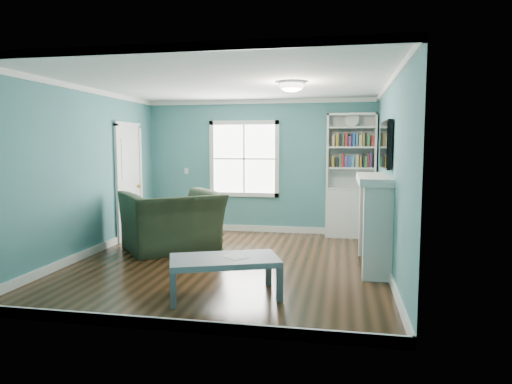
# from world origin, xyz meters

# --- Properties ---
(floor) EXTENTS (5.00, 5.00, 0.00)m
(floor) POSITION_xyz_m (0.00, 0.00, 0.00)
(floor) COLOR black
(floor) RESTS_ON ground
(room_walls) EXTENTS (5.00, 5.00, 5.00)m
(room_walls) POSITION_xyz_m (0.00, 0.00, 1.58)
(room_walls) COLOR #42787B
(room_walls) RESTS_ON ground
(trim) EXTENTS (4.50, 5.00, 2.60)m
(trim) POSITION_xyz_m (0.00, 0.00, 1.24)
(trim) COLOR white
(trim) RESTS_ON ground
(window) EXTENTS (1.40, 0.06, 1.50)m
(window) POSITION_xyz_m (-0.30, 2.49, 1.45)
(window) COLOR white
(window) RESTS_ON room_walls
(bookshelf) EXTENTS (0.90, 0.35, 2.31)m
(bookshelf) POSITION_xyz_m (1.77, 2.30, 0.92)
(bookshelf) COLOR silver
(bookshelf) RESTS_ON ground
(fireplace) EXTENTS (0.44, 1.58, 1.30)m
(fireplace) POSITION_xyz_m (2.08, 0.20, 0.64)
(fireplace) COLOR black
(fireplace) RESTS_ON ground
(tv) EXTENTS (0.06, 1.10, 0.65)m
(tv) POSITION_xyz_m (2.20, 0.20, 1.72)
(tv) COLOR black
(tv) RESTS_ON fireplace
(door) EXTENTS (0.12, 0.98, 2.17)m
(door) POSITION_xyz_m (-2.22, 1.40, 1.07)
(door) COLOR silver
(door) RESTS_ON ground
(ceiling_fixture) EXTENTS (0.38, 0.38, 0.15)m
(ceiling_fixture) POSITION_xyz_m (0.90, 0.10, 2.55)
(ceiling_fixture) COLOR white
(ceiling_fixture) RESTS_ON room_walls
(light_switch) EXTENTS (0.08, 0.01, 0.12)m
(light_switch) POSITION_xyz_m (-1.50, 2.48, 1.20)
(light_switch) COLOR white
(light_switch) RESTS_ON room_walls
(recliner) EXTENTS (1.74, 1.67, 1.28)m
(recliner) POSITION_xyz_m (-1.11, 0.66, 0.64)
(recliner) COLOR black
(recliner) RESTS_ON ground
(coffee_table) EXTENTS (1.38, 1.06, 0.44)m
(coffee_table) POSITION_xyz_m (0.31, -1.42, 0.39)
(coffee_table) COLOR #454D53
(coffee_table) RESTS_ON ground
(paper_sheet) EXTENTS (0.34, 0.34, 0.00)m
(paper_sheet) POSITION_xyz_m (0.43, -1.36, 0.45)
(paper_sheet) COLOR white
(paper_sheet) RESTS_ON coffee_table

